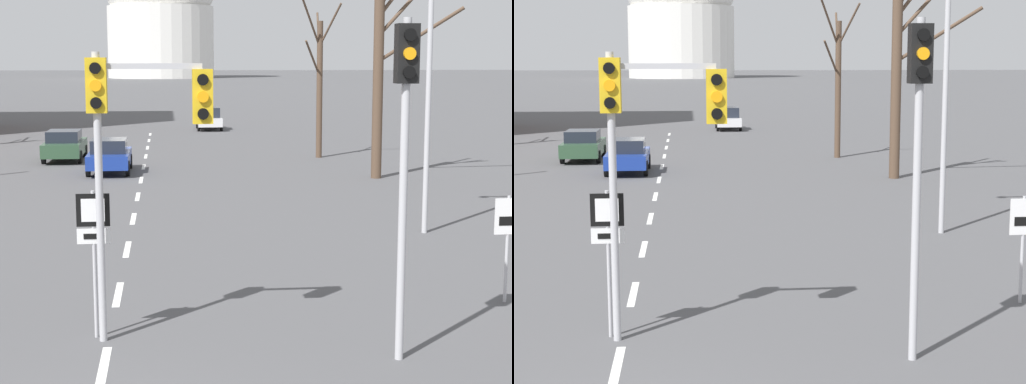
% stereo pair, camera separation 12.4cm
% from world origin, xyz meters
% --- Properties ---
extents(lane_stripe_0, '(0.16, 2.00, 0.01)m').
position_xyz_m(lane_stripe_0, '(0.00, 3.54, 0.00)').
color(lane_stripe_0, silver).
rests_on(lane_stripe_0, ground_plane).
extents(lane_stripe_1, '(0.16, 2.00, 0.01)m').
position_xyz_m(lane_stripe_1, '(0.00, 8.04, 0.00)').
color(lane_stripe_1, silver).
rests_on(lane_stripe_1, ground_plane).
extents(lane_stripe_2, '(0.16, 2.00, 0.01)m').
position_xyz_m(lane_stripe_2, '(0.00, 12.54, 0.00)').
color(lane_stripe_2, silver).
rests_on(lane_stripe_2, ground_plane).
extents(lane_stripe_3, '(0.16, 2.00, 0.01)m').
position_xyz_m(lane_stripe_3, '(0.00, 17.04, 0.00)').
color(lane_stripe_3, silver).
rests_on(lane_stripe_3, ground_plane).
extents(lane_stripe_4, '(0.16, 2.00, 0.01)m').
position_xyz_m(lane_stripe_4, '(0.00, 21.54, 0.00)').
color(lane_stripe_4, silver).
rests_on(lane_stripe_4, ground_plane).
extents(lane_stripe_5, '(0.16, 2.00, 0.01)m').
position_xyz_m(lane_stripe_5, '(0.00, 26.04, 0.00)').
color(lane_stripe_5, silver).
rests_on(lane_stripe_5, ground_plane).
extents(lane_stripe_6, '(0.16, 2.00, 0.01)m').
position_xyz_m(lane_stripe_6, '(0.00, 30.54, 0.00)').
color(lane_stripe_6, silver).
rests_on(lane_stripe_6, ground_plane).
extents(lane_stripe_7, '(0.16, 2.00, 0.01)m').
position_xyz_m(lane_stripe_7, '(0.00, 35.04, 0.00)').
color(lane_stripe_7, silver).
rests_on(lane_stripe_7, ground_plane).
extents(lane_stripe_8, '(0.16, 2.00, 0.01)m').
position_xyz_m(lane_stripe_8, '(0.00, 39.54, 0.00)').
color(lane_stripe_8, silver).
rests_on(lane_stripe_8, ground_plane).
extents(lane_stripe_9, '(0.16, 2.00, 0.01)m').
position_xyz_m(lane_stripe_9, '(0.00, 44.04, 0.00)').
color(lane_stripe_9, silver).
rests_on(lane_stripe_9, ground_plane).
extents(lane_stripe_10, '(0.16, 2.00, 0.01)m').
position_xyz_m(lane_stripe_10, '(0.00, 48.54, 0.00)').
color(lane_stripe_10, silver).
rests_on(lane_stripe_10, ground_plane).
extents(traffic_signal_centre_tall, '(2.21, 0.34, 5.21)m').
position_xyz_m(traffic_signal_centre_tall, '(0.54, 4.92, 3.95)').
color(traffic_signal_centre_tall, '#B2B2B7').
rests_on(traffic_signal_centre_tall, ground_plane).
extents(traffic_signal_near_right, '(0.36, 0.34, 5.75)m').
position_xyz_m(traffic_signal_near_right, '(5.00, 3.41, 3.97)').
color(traffic_signal_near_right, '#B2B2B7').
rests_on(traffic_signal_near_right, ground_plane).
extents(route_sign_post, '(0.60, 0.08, 2.74)m').
position_xyz_m(route_sign_post, '(-0.24, 5.13, 1.88)').
color(route_sign_post, '#B2B2B7').
rests_on(route_sign_post, ground_plane).
extents(speed_limit_sign, '(0.60, 0.08, 2.28)m').
position_xyz_m(speed_limit_sign, '(8.16, 6.57, 1.54)').
color(speed_limit_sign, '#B2B2B7').
rests_on(speed_limit_sign, ground_plane).
extents(street_lamp_right, '(2.07, 0.36, 9.94)m').
position_xyz_m(street_lamp_right, '(8.34, 13.89, 5.94)').
color(street_lamp_right, '#B2B2B7').
rests_on(street_lamp_right, ground_plane).
extents(sedan_near_left, '(1.89, 4.30, 1.54)m').
position_xyz_m(sedan_near_left, '(-1.47, 28.56, 0.80)').
color(sedan_near_left, navy).
rests_on(sedan_near_left, ground_plane).
extents(sedan_near_right, '(1.80, 4.39, 1.64)m').
position_xyz_m(sedan_near_right, '(4.22, 52.05, 0.82)').
color(sedan_near_right, silver).
rests_on(sedan_near_right, ground_plane).
extents(sedan_mid_centre, '(1.94, 4.53, 1.55)m').
position_xyz_m(sedan_mid_centre, '(-4.03, 33.58, 0.79)').
color(sedan_mid_centre, '#2D4C33').
rests_on(sedan_mid_centre, ground_plane).
extents(bare_tree_right_near, '(3.60, 2.58, 9.74)m').
position_xyz_m(bare_tree_right_near, '(10.26, 25.59, 4.57)').
color(bare_tree_right_near, brown).
rests_on(bare_tree_right_near, ground_plane).
extents(bare_tree_right_far, '(2.14, 3.12, 8.25)m').
position_xyz_m(bare_tree_right_far, '(8.99, 33.55, 3.96)').
color(bare_tree_right_far, brown).
rests_on(bare_tree_right_far, ground_plane).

